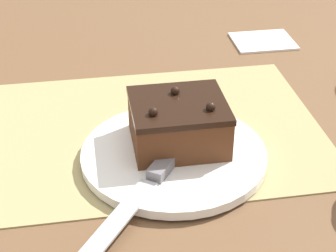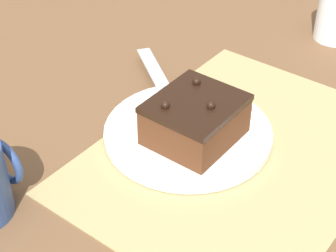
{
  "view_description": "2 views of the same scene",
  "coord_description": "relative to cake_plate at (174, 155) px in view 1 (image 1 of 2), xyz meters",
  "views": [
    {
      "loc": [
        0.09,
        0.65,
        0.43
      ],
      "look_at": [
        -0.0,
        0.09,
        0.06
      ],
      "focal_mm": 60.0,
      "sensor_mm": 36.0,
      "label": 1
    },
    {
      "loc": [
        -0.52,
        -0.28,
        0.5
      ],
      "look_at": [
        -0.04,
        0.09,
        0.03
      ],
      "focal_mm": 60.0,
      "sensor_mm": 36.0,
      "label": 2
    }
  ],
  "objects": [
    {
      "name": "chocolate_cake",
      "position": [
        -0.01,
        -0.02,
        0.04
      ],
      "size": [
        0.12,
        0.11,
        0.07
      ],
      "rotation": [
        0.0,
        0.0,
        0.0
      ],
      "color": "#512D19",
      "rests_on": "cake_plate"
    },
    {
      "name": "serving_knife",
      "position": [
        0.04,
        0.06,
        0.01
      ],
      "size": [
        0.16,
        0.21,
        0.01
      ],
      "rotation": [
        0.0,
        0.0,
        5.66
      ],
      "color": "slate",
      "rests_on": "cake_plate"
    },
    {
      "name": "placemat_woven",
      "position": [
        0.01,
        -0.08,
        -0.01
      ],
      "size": [
        0.46,
        0.34,
        0.0
      ],
      "primitive_type": "cube",
      "color": "tan",
      "rests_on": "ground_plane"
    },
    {
      "name": "folded_napkin",
      "position": [
        -0.23,
        -0.34,
        -0.01
      ],
      "size": [
        0.11,
        0.09,
        0.01
      ],
      "primitive_type": "cube",
      "color": "white",
      "rests_on": "ground_plane"
    },
    {
      "name": "cake_plate",
      "position": [
        0.0,
        0.0,
        0.0
      ],
      "size": [
        0.24,
        0.24,
        0.01
      ],
      "color": "white",
      "rests_on": "placemat_woven"
    },
    {
      "name": "ground_plane",
      "position": [
        0.01,
        -0.08,
        -0.01
      ],
      "size": [
        3.0,
        3.0,
        0.0
      ],
      "primitive_type": "plane",
      "color": "brown"
    }
  ]
}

